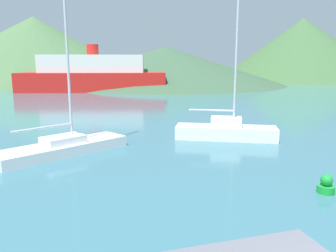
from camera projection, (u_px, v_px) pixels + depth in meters
sailboat_inner at (64, 145)px, 15.63m from camera, size 6.13×4.97×11.23m
sailboat_middle at (226, 130)px, 18.67m from camera, size 5.83×3.41×9.86m
ferry_distant at (94, 75)px, 50.95m from camera, size 22.93×10.24×7.13m
buoy_marker at (326, 185)px, 10.92m from camera, size 0.57×0.57×0.65m
hill_central at (35, 50)px, 76.51m from camera, size 53.04×53.04×14.92m
hill_east at (165, 65)px, 68.27m from camera, size 48.93×48.93×7.72m
hill_far_east at (302, 49)px, 84.50m from camera, size 43.00×43.00×15.64m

